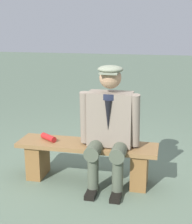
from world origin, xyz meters
TOP-DOWN VIEW (x-y plane):
  - ground_plane at (0.00, 0.00)m, footprint 30.00×30.00m
  - bench at (0.00, 0.00)m, footprint 1.49×0.37m
  - seated_man at (-0.25, 0.06)m, footprint 0.62×0.55m
  - rolled_magazine at (0.43, 0.00)m, footprint 0.21×0.17m

SIDE VIEW (x-z plane):
  - ground_plane at x=0.00m, z-range 0.00..0.00m
  - bench at x=0.00m, z-range 0.06..0.48m
  - rolled_magazine at x=0.43m, z-range 0.43..0.49m
  - seated_man at x=-0.25m, z-range 0.05..1.31m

